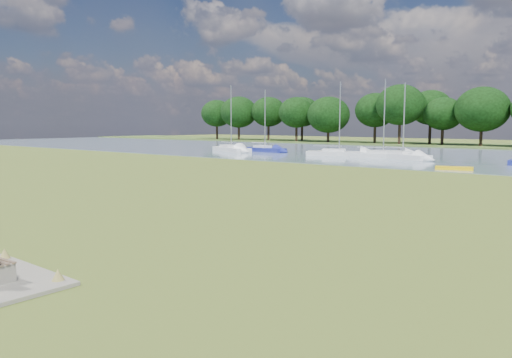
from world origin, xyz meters
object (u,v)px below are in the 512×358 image
Objects in this scene: sailboat_8 at (382,153)px; kayak at (454,168)px; sailboat_6 at (402,154)px; sailboat_1 at (338,152)px; sailboat_2 at (265,148)px; sailboat_4 at (231,148)px.

kayak is at bearing -64.71° from sailboat_8.
sailboat_6 reaches higher than kayak.
sailboat_1 is 12.12m from sailboat_2.
sailboat_6 is (24.45, 0.97, -0.00)m from sailboat_4.
sailboat_2 is at bearing 145.91° from kayak.
sailboat_1 is 1.07× the size of sailboat_6.
sailboat_4 is at bearing -155.24° from sailboat_6.
sailboat_4 is at bearing 161.70° from sailboat_8.
kayak is 0.36× the size of sailboat_6.
kayak is 15.22m from sailboat_8.
sailboat_2 is 0.93× the size of sailboat_4.
sailboat_6 is at bearing 24.81° from sailboat_4.
sailboat_8 is at bearing -21.34° from sailboat_1.
sailboat_6 is at bearing 3.72° from sailboat_2.
sailboat_2 is at bearing 155.52° from sailboat_8.
sailboat_8 is at bearing 26.53° from sailboat_4.
kayak is at bearing -13.56° from sailboat_2.
sailboat_4 is at bearing 151.87° from kayak.
sailboat_4 is 1.09× the size of sailboat_6.
sailboat_4 is (-4.21, -2.20, -0.00)m from sailboat_2.
sailboat_6 is (20.24, -1.23, -0.01)m from sailboat_2.
sailboat_4 is 24.47m from sailboat_6.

